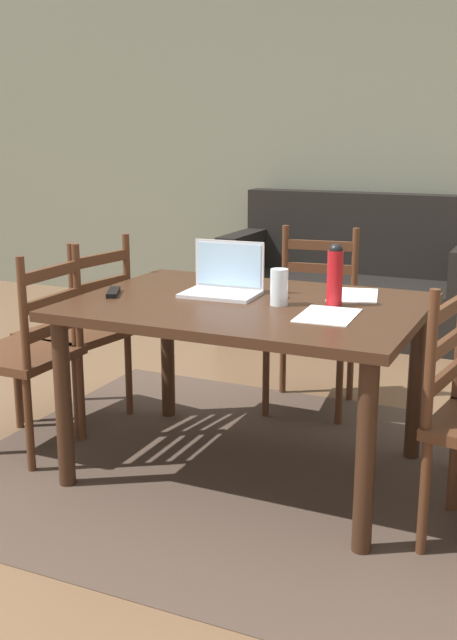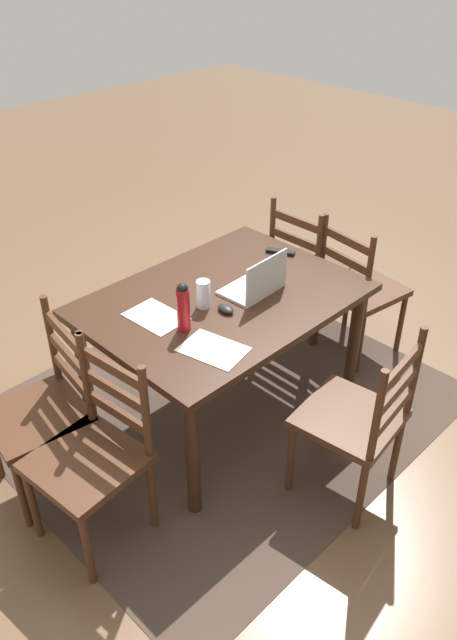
% 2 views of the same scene
% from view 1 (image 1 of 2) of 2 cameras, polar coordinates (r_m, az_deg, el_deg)
% --- Properties ---
extents(ground_plane, '(14.00, 14.00, 0.00)m').
position_cam_1_polar(ground_plane, '(3.39, 1.36, -11.20)').
color(ground_plane, brown).
extents(area_rug, '(2.40, 2.07, 0.01)m').
position_cam_1_polar(area_rug, '(3.39, 1.36, -11.15)').
color(area_rug, '#47382D').
rests_on(area_rug, ground).
extents(wall_back, '(8.00, 0.12, 2.70)m').
position_cam_1_polar(wall_back, '(5.96, 13.24, 12.78)').
color(wall_back, '#6B6D5B').
rests_on(wall_back, ground).
extents(dining_table, '(1.42, 1.04, 0.76)m').
position_cam_1_polar(dining_table, '(3.16, 1.43, -0.26)').
color(dining_table, '#382114').
rests_on(dining_table, ground).
extents(chair_far_head, '(0.49, 0.49, 0.95)m').
position_cam_1_polar(chair_far_head, '(4.02, 6.33, -0.17)').
color(chair_far_head, '#4C2B19').
rests_on(chair_far_head, ground).
extents(chair_left_far, '(0.50, 0.50, 0.95)m').
position_cam_1_polar(chair_left_far, '(3.87, -11.15, -0.95)').
color(chair_left_far, '#4C2B19').
rests_on(chair_left_far, ground).
extents(chair_left_near, '(0.44, 0.44, 0.95)m').
position_cam_1_polar(chair_left_near, '(3.55, -14.96, -2.50)').
color(chair_left_near, '#4C2B19').
rests_on(chair_left_near, ground).
extents(couch, '(1.80, 0.80, 1.00)m').
position_cam_1_polar(couch, '(5.66, 9.34, 2.75)').
color(couch, black).
rests_on(couch, ground).
extents(laptop, '(0.33, 0.24, 0.23)m').
position_cam_1_polar(laptop, '(3.28, -0.32, 2.96)').
color(laptop, silver).
rests_on(laptop, dining_table).
extents(water_bottle, '(0.06, 0.06, 0.25)m').
position_cam_1_polar(water_bottle, '(3.08, 8.02, 3.48)').
color(water_bottle, '#A81419').
rests_on(water_bottle, dining_table).
extents(drinking_glass, '(0.07, 0.07, 0.15)m').
position_cam_1_polar(drinking_glass, '(3.08, 3.84, 2.49)').
color(drinking_glass, silver).
rests_on(drinking_glass, dining_table).
extents(computer_mouse, '(0.07, 0.10, 0.03)m').
position_cam_1_polar(computer_mouse, '(3.21, 3.79, 1.92)').
color(computer_mouse, black).
rests_on(computer_mouse, dining_table).
extents(tv_remote, '(0.11, 0.17, 0.02)m').
position_cam_1_polar(tv_remote, '(3.32, -8.67, 2.07)').
color(tv_remote, black).
rests_on(tv_remote, dining_table).
extents(paper_stack_left, '(0.27, 0.33, 0.00)m').
position_cam_1_polar(paper_stack_left, '(3.31, 9.33, 1.87)').
color(paper_stack_left, white).
rests_on(paper_stack_left, dining_table).
extents(paper_stack_right, '(0.23, 0.31, 0.00)m').
position_cam_1_polar(paper_stack_right, '(2.93, 7.47, 0.35)').
color(paper_stack_right, white).
rests_on(paper_stack_right, dining_table).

